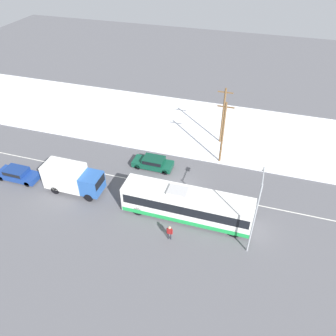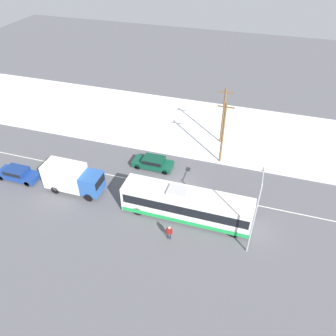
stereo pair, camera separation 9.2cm
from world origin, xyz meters
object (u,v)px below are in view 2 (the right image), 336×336
city_bus (187,205)px  box_truck (72,178)px  pedestrian_at_stop (169,231)px  sedan_car (153,162)px  utility_pole_snowlot (223,115)px  utility_pole_roadside (223,133)px  streetlamp (256,207)px  parked_car_near_truck (18,173)px

city_bus → box_truck: 12.12m
box_truck → pedestrian_at_stop: box_truck is taller
sedan_car → utility_pole_snowlot: (6.33, 7.47, 3.09)m
sedan_car → utility_pole_roadside: size_ratio=0.60×
box_truck → streetlamp: size_ratio=0.80×
box_truck → utility_pole_roadside: bearing=34.8°
city_bus → sedan_car: 8.37m
city_bus → utility_pole_roadside: 10.04m
utility_pole_roadside → utility_pole_snowlot: utility_pole_roadside is taller
streetlamp → utility_pole_snowlot: bearing=108.5°
box_truck → sedan_car: bearing=42.6°
sedan_car → utility_pole_snowlot: size_ratio=0.62×
city_bus → pedestrian_at_stop: (-0.72, -3.12, -0.55)m
box_truck → utility_pole_snowlot: utility_pole_snowlot is taller
box_truck → utility_pole_snowlot: (12.94, 13.54, 2.16)m
streetlamp → utility_pole_snowlot: 16.48m
sedan_car → pedestrian_at_stop: 10.52m
sedan_car → parked_car_near_truck: 14.75m
utility_pole_roadside → box_truck: bearing=-145.2°
parked_car_near_truck → pedestrian_at_stop: pedestrian_at_stop is taller
utility_pole_roadside → parked_car_near_truck: bearing=-154.7°
parked_car_near_truck → sedan_car: bearing=25.1°
streetlamp → utility_pole_snowlot: streetlamp is taller
city_bus → utility_pole_roadside: bearing=81.2°
sedan_car → pedestrian_at_stop: pedestrian_at_stop is taller
parked_car_near_truck → utility_pole_roadside: size_ratio=0.61×
box_truck → utility_pole_snowlot: size_ratio=0.82×
streetlamp → parked_car_near_truck: bearing=175.7°
pedestrian_at_stop → utility_pole_snowlot: utility_pole_snowlot is taller
city_bus → sedan_car: size_ratio=2.68×
pedestrian_at_stop → box_truck: bearing=163.9°
box_truck → pedestrian_at_stop: size_ratio=3.80×
city_bus → utility_pole_roadside: (1.49, 9.62, 2.46)m
sedan_car → utility_pole_snowlot: bearing=-130.3°
pedestrian_at_stop → streetlamp: (6.76, 1.23, 3.79)m
sedan_car → parked_car_near_truck: parked_car_near_truck is taller
sedan_car → parked_car_near_truck: size_ratio=0.99×
pedestrian_at_stop → streetlamp: 7.84m
streetlamp → utility_pole_roadside: bearing=111.5°
sedan_car → pedestrian_at_stop: (4.79, -9.37, 0.23)m
utility_pole_snowlot → pedestrian_at_stop: bearing=-95.2°
city_bus → parked_car_near_truck: size_ratio=2.64×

